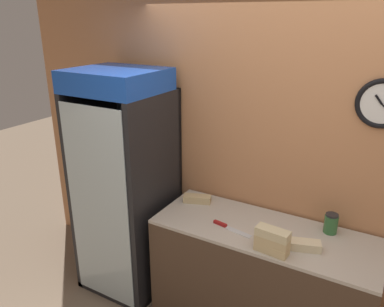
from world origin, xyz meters
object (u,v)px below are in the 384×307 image
beverage_cooler (129,172)px  sandwich_stack_bottom (271,248)px  condiment_jar (331,223)px  sandwich_flat_right (197,199)px  sandwich_stack_top (273,233)px  sandwich_flat_left (305,245)px  chefs_knife (227,227)px  sandwich_stack_middle (272,241)px

beverage_cooler → sandwich_stack_bottom: (1.41, -0.26, -0.16)m
condiment_jar → sandwich_flat_right: bearing=-176.3°
sandwich_stack_top → sandwich_flat_left: bearing=38.6°
sandwich_flat_right → chefs_knife: size_ratio=0.76×
beverage_cooler → chefs_knife: beverage_cooler is taller
sandwich_flat_left → sandwich_flat_right: same height
sandwich_flat_right → condiment_jar: condiment_jar is taller
sandwich_stack_top → sandwich_stack_bottom: bearing=0.0°
beverage_cooler → sandwich_flat_right: size_ratio=8.12×
condiment_jar → sandwich_stack_bottom: bearing=-122.9°
sandwich_stack_bottom → chefs_knife: 0.42m
beverage_cooler → condiment_jar: bearing=6.6°
sandwich_stack_bottom → sandwich_stack_top: 0.12m
beverage_cooler → chefs_knife: (1.02, -0.12, -0.18)m
sandwich_stack_bottom → sandwich_flat_left: 0.24m
sandwich_stack_top → condiment_jar: (0.29, 0.45, -0.07)m
sandwich_stack_middle → sandwich_flat_right: 0.88m
sandwich_stack_bottom → chefs_knife: sandwich_stack_bottom is taller
sandwich_stack_bottom → sandwich_stack_middle: sandwich_stack_middle is taller
sandwich_stack_bottom → condiment_jar: 0.54m
sandwich_flat_right → chefs_knife: 0.47m
chefs_knife → condiment_jar: condiment_jar is taller
beverage_cooler → sandwich_stack_middle: 1.44m
sandwich_flat_right → chefs_knife: sandwich_flat_right is taller
sandwich_stack_bottom → sandwich_flat_left: bearing=38.6°
beverage_cooler → sandwich_stack_top: bearing=-10.3°
beverage_cooler → sandwich_flat_right: beverage_cooler is taller
sandwich_flat_right → chefs_knife: bearing=-32.3°
condiment_jar → sandwich_stack_top: bearing=-122.9°
sandwich_stack_top → sandwich_flat_left: sandwich_stack_top is taller
sandwich_stack_top → sandwich_stack_middle: bearing=0.0°
beverage_cooler → sandwich_flat_left: bearing=-3.8°
sandwich_flat_right → chefs_knife: (0.39, -0.25, -0.02)m
condiment_jar → sandwich_flat_left: bearing=-109.2°
beverage_cooler → condiment_jar: beverage_cooler is taller
sandwich_stack_bottom → sandwich_flat_right: 0.87m
sandwich_stack_top → sandwich_flat_right: bearing=154.0°
sandwich_stack_bottom → sandwich_flat_left: (0.19, 0.15, 0.00)m
sandwich_flat_left → condiment_jar: condiment_jar is taller
beverage_cooler → chefs_knife: 1.04m
sandwich_stack_middle → chefs_knife: sandwich_stack_middle is taller
sandwich_stack_bottom → beverage_cooler: bearing=169.7°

